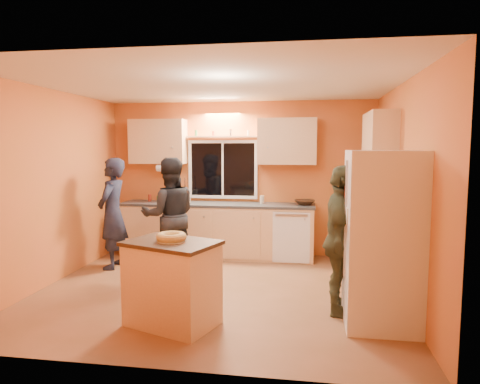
% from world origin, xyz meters
% --- Properties ---
extents(ground, '(4.50, 4.50, 0.00)m').
position_xyz_m(ground, '(0.00, 0.00, 0.00)').
color(ground, brown).
rests_on(ground, ground).
extents(room_shell, '(4.54, 4.04, 2.61)m').
position_xyz_m(room_shell, '(0.12, 0.41, 1.62)').
color(room_shell, '#D66636').
rests_on(room_shell, ground).
extents(back_counter, '(4.23, 0.62, 0.90)m').
position_xyz_m(back_counter, '(0.01, 1.70, 0.45)').
color(back_counter, tan).
rests_on(back_counter, ground).
extents(right_counter, '(0.62, 1.84, 0.90)m').
position_xyz_m(right_counter, '(1.95, 0.50, 0.45)').
color(right_counter, tan).
rests_on(right_counter, ground).
extents(refrigerator, '(0.72, 0.70, 1.80)m').
position_xyz_m(refrigerator, '(1.89, -0.80, 0.90)').
color(refrigerator, silver).
rests_on(refrigerator, ground).
extents(island, '(1.06, 0.89, 0.88)m').
position_xyz_m(island, '(-0.23, -1.11, 0.45)').
color(island, tan).
rests_on(island, ground).
extents(bundt_pastry, '(0.31, 0.31, 0.09)m').
position_xyz_m(bundt_pastry, '(-0.23, -1.11, 0.92)').
color(bundt_pastry, tan).
rests_on(bundt_pastry, island).
extents(person_left, '(0.41, 0.61, 1.67)m').
position_xyz_m(person_left, '(-1.77, 0.79, 0.84)').
color(person_left, black).
rests_on(person_left, ground).
extents(person_center, '(1.00, 0.91, 1.68)m').
position_xyz_m(person_center, '(-0.84, 0.70, 0.84)').
color(person_center, black).
rests_on(person_center, ground).
extents(person_right, '(0.51, 1.00, 1.64)m').
position_xyz_m(person_right, '(1.50, -0.55, 0.82)').
color(person_right, '#3A3C26').
rests_on(person_right, ground).
extents(mixing_bowl, '(0.37, 0.37, 0.08)m').
position_xyz_m(mixing_bowl, '(1.10, 1.73, 0.94)').
color(mixing_bowl, black).
rests_on(mixing_bowl, back_counter).
extents(utensil_crock, '(0.14, 0.14, 0.17)m').
position_xyz_m(utensil_crock, '(-0.88, 1.74, 0.99)').
color(utensil_crock, beige).
rests_on(utensil_crock, back_counter).
extents(potted_plant, '(0.30, 0.27, 0.30)m').
position_xyz_m(potted_plant, '(1.97, 0.15, 1.05)').
color(potted_plant, gray).
rests_on(potted_plant, right_counter).
extents(red_box, '(0.18, 0.15, 0.07)m').
position_xyz_m(red_box, '(1.90, 1.22, 0.94)').
color(red_box, maroon).
rests_on(red_box, right_counter).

